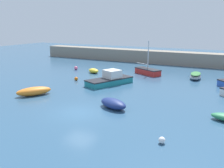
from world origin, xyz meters
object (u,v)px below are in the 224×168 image
mooring_buoy_white (162,140)px  mooring_buoy_orange (76,79)px  rowboat_with_red_cover (196,76)px  sailboat_short_mast (148,71)px  open_tender_yellow (34,91)px  cabin_cruiser_white (110,79)px  rowboat_white_midwater (113,104)px  mooring_buoy_pink (76,68)px  fishing_dinghy_green (94,71)px

mooring_buoy_white → mooring_buoy_orange: bearing=141.5°
rowboat_with_red_cover → sailboat_short_mast: bearing=-94.6°
open_tender_yellow → mooring_buoy_orange: 7.71m
cabin_cruiser_white → mooring_buoy_orange: 4.92m
cabin_cruiser_white → mooring_buoy_white: size_ratio=14.78×
cabin_cruiser_white → rowboat_white_midwater: bearing=52.7°
open_tender_yellow → mooring_buoy_pink: size_ratio=6.38×
mooring_buoy_pink → fishing_dinghy_green: bearing=-13.4°
sailboat_short_mast → mooring_buoy_white: size_ratio=11.28×
mooring_buoy_pink → mooring_buoy_white: 27.03m
rowboat_with_red_cover → mooring_buoy_orange: bearing=-64.3°
fishing_dinghy_green → sailboat_short_mast: 8.09m
mooring_buoy_pink → mooring_buoy_white: mooring_buoy_pink is taller
open_tender_yellow → fishing_dinghy_green: open_tender_yellow is taller
cabin_cruiser_white → mooring_buoy_white: bearing=62.5°
mooring_buoy_pink → sailboat_short_mast: bearing=8.7°
fishing_dinghy_green → mooring_buoy_white: fishing_dinghy_green is taller
fishing_dinghy_green → mooring_buoy_orange: bearing=124.4°
rowboat_white_midwater → sailboat_short_mast: size_ratio=0.67×
rowboat_with_red_cover → mooring_buoy_white: size_ratio=8.31×
open_tender_yellow → mooring_buoy_white: bearing=-74.1°
rowboat_with_red_cover → cabin_cruiser_white: size_ratio=0.56×
cabin_cruiser_white → sailboat_short_mast: 8.16m
rowboat_white_midwater → cabin_cruiser_white: size_ratio=0.51×
open_tender_yellow → mooring_buoy_orange: size_ratio=7.74×
fishing_dinghy_green → mooring_buoy_orange: 5.54m
rowboat_with_red_cover → sailboat_short_mast: 6.76m
sailboat_short_mast → cabin_cruiser_white: bearing=-76.0°
rowboat_white_midwater → open_tender_yellow: bearing=-155.9°
cabin_cruiser_white → mooring_buoy_orange: (-4.89, -0.29, -0.36)m
mooring_buoy_orange → mooring_buoy_pink: bearing=125.9°
open_tender_yellow → rowboat_with_red_cover: bearing=-8.1°
rowboat_with_red_cover → mooring_buoy_pink: rowboat_with_red_cover is taller
mooring_buoy_pink → mooring_buoy_orange: (4.66, -6.43, -0.05)m
fishing_dinghy_green → mooring_buoy_white: size_ratio=5.36×
fishing_dinghy_green → cabin_cruiser_white: (5.63, -5.20, 0.25)m
rowboat_white_midwater → mooring_buoy_pink: rowboat_white_midwater is taller
rowboat_white_midwater → mooring_buoy_white: 7.32m
open_tender_yellow → sailboat_short_mast: bearing=9.1°
rowboat_white_midwater → sailboat_short_mast: sailboat_short_mast is taller
open_tender_yellow → cabin_cruiser_white: (4.70, 7.99, 0.16)m
cabin_cruiser_white → mooring_buoy_white: cabin_cruiser_white is taller
fishing_dinghy_green → sailboat_short_mast: sailboat_short_mast is taller
cabin_cruiser_white → mooring_buoy_pink: bearing=-99.9°
rowboat_white_midwater → cabin_cruiser_white: (-4.46, 7.77, 0.18)m
open_tender_yellow → sailboat_short_mast: 17.25m
rowboat_with_red_cover → fishing_dinghy_green: bearing=-84.5°
fishing_dinghy_green → mooring_buoy_orange: (0.73, -5.49, -0.10)m
rowboat_white_midwater → fishing_dinghy_green: bearing=150.6°
fishing_dinghy_green → sailboat_short_mast: (7.63, 2.70, 0.14)m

